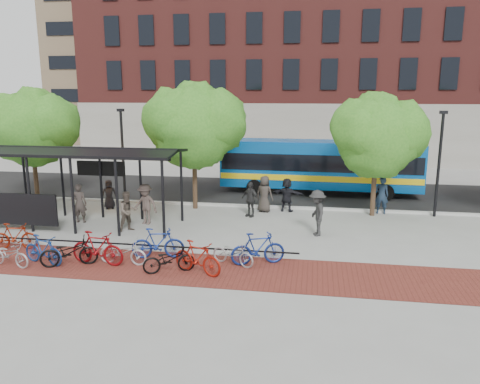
# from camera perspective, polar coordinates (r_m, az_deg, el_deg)

# --- Properties ---
(ground) EXTENTS (160.00, 160.00, 0.00)m
(ground) POSITION_cam_1_polar(r_m,az_deg,el_deg) (20.96, 0.25, -4.51)
(ground) COLOR #9E9E99
(ground) RESTS_ON ground
(asphalt_street) EXTENTS (160.00, 8.00, 0.01)m
(asphalt_street) POSITION_cam_1_polar(r_m,az_deg,el_deg) (28.64, 2.74, 0.08)
(asphalt_street) COLOR black
(asphalt_street) RESTS_ON ground
(curb) EXTENTS (160.00, 0.25, 0.12)m
(curb) POSITION_cam_1_polar(r_m,az_deg,el_deg) (24.76, 1.69, -1.73)
(curb) COLOR #B7B7B2
(curb) RESTS_ON ground
(brick_strip) EXTENTS (24.00, 3.00, 0.01)m
(brick_strip) POSITION_cam_1_polar(r_m,az_deg,el_deg) (16.81, -9.31, -9.01)
(brick_strip) COLOR maroon
(brick_strip) RESTS_ON ground
(bike_rack_rail) EXTENTS (12.00, 0.05, 0.95)m
(bike_rack_rail) POSITION_cam_1_polar(r_m,az_deg,el_deg) (18.03, -12.36, -7.65)
(bike_rack_rail) COLOR black
(bike_rack_rail) RESTS_ON ground
(building_brick) EXTENTS (55.00, 14.00, 20.00)m
(building_brick) POSITION_cam_1_polar(r_m,az_deg,el_deg) (46.50, 18.47, 16.56)
(building_brick) COLOR maroon
(building_brick) RESTS_ON ground
(building_tower) EXTENTS (22.00, 22.00, 30.00)m
(building_tower) POSITION_cam_1_polar(r_m,az_deg,el_deg) (63.43, -9.00, 20.27)
(building_tower) COLOR #7A664C
(building_tower) RESTS_ON ground
(bus_shelter) EXTENTS (10.60, 3.07, 3.60)m
(bus_shelter) POSITION_cam_1_polar(r_m,az_deg,el_deg) (22.58, -20.84, 3.70)
(bus_shelter) COLOR black
(bus_shelter) RESTS_ON ground
(tree_a) EXTENTS (4.90, 4.00, 6.18)m
(tree_a) POSITION_cam_1_polar(r_m,az_deg,el_deg) (27.67, -23.93, 7.48)
(tree_a) COLOR #382619
(tree_a) RESTS_ON ground
(tree_b) EXTENTS (5.15, 4.20, 6.47)m
(tree_b) POSITION_cam_1_polar(r_m,az_deg,el_deg) (23.99, -5.42, 8.42)
(tree_b) COLOR #382619
(tree_b) RESTS_ON ground
(tree_c) EXTENTS (4.66, 3.80, 5.92)m
(tree_c) POSITION_cam_1_polar(r_m,az_deg,el_deg) (23.44, 16.56, 6.88)
(tree_c) COLOR #382619
(tree_c) RESTS_ON ground
(lamp_post_left) EXTENTS (0.35, 0.20, 5.12)m
(lamp_post_left) POSITION_cam_1_polar(r_m,az_deg,el_deg) (25.72, -14.09, 4.53)
(lamp_post_left) COLOR black
(lamp_post_left) RESTS_ON ground
(lamp_post_right) EXTENTS (0.35, 0.20, 5.12)m
(lamp_post_right) POSITION_cam_1_polar(r_m,az_deg,el_deg) (24.37, 23.12, 3.49)
(lamp_post_right) COLOR black
(lamp_post_right) RESTS_ON ground
(bus) EXTENTS (11.70, 3.05, 3.14)m
(bus) POSITION_cam_1_polar(r_m,az_deg,el_deg) (28.21, 9.69, 3.44)
(bus) COLOR #0851A0
(bus) RESTS_ON ground
(bike_1) EXTENTS (1.83, 0.83, 1.06)m
(bike_1) POSITION_cam_1_polar(r_m,az_deg,el_deg) (20.15, -25.74, -4.89)
(bike_1) COLOR maroon
(bike_1) RESTS_ON ground
(bike_2) EXTENTS (1.79, 0.94, 0.89)m
(bike_2) POSITION_cam_1_polar(r_m,az_deg,el_deg) (18.36, -26.30, -6.83)
(bike_2) COLOR #A0A0A3
(bike_2) RESTS_ON ground
(bike_3) EXTENTS (1.85, 1.00, 1.07)m
(bike_3) POSITION_cam_1_polar(r_m,az_deg,el_deg) (18.07, -22.88, -6.52)
(bike_3) COLOR navy
(bike_3) RESTS_ON ground
(bike_4) EXTENTS (2.07, 1.43, 1.03)m
(bike_4) POSITION_cam_1_polar(r_m,az_deg,el_deg) (17.58, -20.13, -6.89)
(bike_4) COLOR black
(bike_4) RESTS_ON ground
(bike_5) EXTENTS (2.08, 0.80, 1.22)m
(bike_5) POSITION_cam_1_polar(r_m,az_deg,el_deg) (17.36, -16.99, -6.57)
(bike_5) COLOR maroon
(bike_5) RESTS_ON ground
(bike_6) EXTENTS (1.79, 0.69, 0.93)m
(bike_6) POSITION_cam_1_polar(r_m,az_deg,el_deg) (17.19, -14.09, -7.09)
(bike_6) COLOR #BABABD
(bike_6) RESTS_ON ground
(bike_7) EXTENTS (2.00, 0.96, 1.16)m
(bike_7) POSITION_cam_1_polar(r_m,az_deg,el_deg) (17.49, -9.97, -6.17)
(bike_7) COLOR navy
(bike_7) RESTS_ON ground
(bike_8) EXTENTS (1.87, 1.29, 0.93)m
(bike_8) POSITION_cam_1_polar(r_m,az_deg,el_deg) (16.14, -8.65, -8.14)
(bike_8) COLOR black
(bike_8) RESTS_ON ground
(bike_9) EXTENTS (1.96, 1.24, 1.14)m
(bike_9) POSITION_cam_1_polar(r_m,az_deg,el_deg) (15.89, -5.21, -7.97)
(bike_9) COLOR maroon
(bike_9) RESTS_ON ground
(bike_10) EXTENTS (1.79, 1.21, 0.89)m
(bike_10) POSITION_cam_1_polar(r_m,az_deg,el_deg) (16.63, -0.85, -7.45)
(bike_10) COLOR #A1A0A3
(bike_10) RESTS_ON ground
(bike_11) EXTENTS (2.03, 1.24, 1.18)m
(bike_11) POSITION_cam_1_polar(r_m,az_deg,el_deg) (16.64, 2.19, -6.91)
(bike_11) COLOR navy
(bike_11) RESTS_ON ground
(pedestrian_0) EXTENTS (0.89, 0.77, 1.53)m
(pedestrian_0) POSITION_cam_1_polar(r_m,az_deg,el_deg) (25.29, -15.67, -0.25)
(pedestrian_0) COLOR black
(pedestrian_0) RESTS_ON ground
(pedestrian_1) EXTENTS (0.71, 0.50, 1.85)m
(pedestrian_1) POSITION_cam_1_polar(r_m,az_deg,el_deg) (22.99, -18.97, -1.29)
(pedestrian_1) COLOR #423A35
(pedestrian_1) RESTS_ON ground
(pedestrian_3) EXTENTS (1.34, 0.95, 1.88)m
(pedestrian_3) POSITION_cam_1_polar(r_m,az_deg,el_deg) (21.93, -11.45, -1.46)
(pedestrian_3) COLOR brown
(pedestrian_3) RESTS_ON ground
(pedestrian_4) EXTENTS (1.08, 0.90, 1.73)m
(pedestrian_4) POSITION_cam_1_polar(r_m,az_deg,el_deg) (22.78, 1.25, -0.89)
(pedestrian_4) COLOR #2B2B2B
(pedestrian_4) RESTS_ON ground
(pedestrian_5) EXTENTS (1.67, 0.83, 1.73)m
(pedestrian_5) POSITION_cam_1_polar(r_m,az_deg,el_deg) (23.86, 5.73, -0.34)
(pedestrian_5) COLOR black
(pedestrian_5) RESTS_ON ground
(pedestrian_6) EXTENTS (1.05, 0.86, 1.85)m
(pedestrian_6) POSITION_cam_1_polar(r_m,az_deg,el_deg) (23.70, 3.00, -0.23)
(pedestrian_6) COLOR #36302B
(pedestrian_6) RESTS_ON ground
(pedestrian_7) EXTENTS (0.68, 0.45, 1.87)m
(pedestrian_7) POSITION_cam_1_polar(r_m,az_deg,el_deg) (24.35, 16.88, -0.39)
(pedestrian_7) COLOR #1B2B40
(pedestrian_7) RESTS_ON ground
(pedestrian_8) EXTENTS (1.08, 1.08, 1.77)m
(pedestrian_8) POSITION_cam_1_polar(r_m,az_deg,el_deg) (21.02, -13.49, -2.31)
(pedestrian_8) COLOR brown
(pedestrian_8) RESTS_ON ground
(pedestrian_9) EXTENTS (0.98, 1.39, 1.97)m
(pedestrian_9) POSITION_cam_1_polar(r_m,az_deg,el_deg) (20.06, 9.37, -2.54)
(pedestrian_9) COLOR #2B2B2B
(pedestrian_9) RESTS_ON ground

